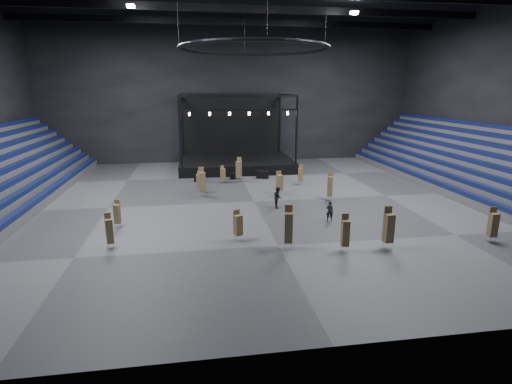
{
  "coord_description": "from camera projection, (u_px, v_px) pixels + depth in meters",
  "views": [
    {
      "loc": [
        -5.11,
        -33.99,
        9.83
      ],
      "look_at": [
        -0.14,
        -2.0,
        1.4
      ],
      "focal_mm": 28.0,
      "sensor_mm": 36.0,
      "label": 1
    }
  ],
  "objects": [
    {
      "name": "chair_stack_3",
      "position": [
        117.0,
        213.0,
        28.77
      ],
      "size": [
        0.47,
        0.47,
        2.09
      ],
      "rotation": [
        0.0,
        0.0,
        -0.16
      ],
      "color": "silver",
      "rests_on": "floor"
    },
    {
      "name": "chair_stack_8",
      "position": [
        345.0,
        232.0,
        24.54
      ],
      "size": [
        0.48,
        0.48,
        2.41
      ],
      "rotation": [
        0.0,
        0.0,
        -0.08
      ],
      "color": "silver",
      "rests_on": "floor"
    },
    {
      "name": "flight_case_mid",
      "position": [
        235.0,
        176.0,
        44.61
      ],
      "size": [
        1.15,
        0.76,
        0.7
      ],
      "primitive_type": "cube",
      "rotation": [
        0.0,
        0.0,
        0.23
      ],
      "color": "black",
      "rests_on": "floor"
    },
    {
      "name": "truss_ring",
      "position": [
        254.0,
        48.0,
        32.46
      ],
      "size": [
        12.3,
        12.3,
        5.15
      ],
      "color": "black",
      "rests_on": "ceiling"
    },
    {
      "name": "stage",
      "position": [
        235.0,
        156.0,
        50.9
      ],
      "size": [
        14.0,
        10.0,
        9.2
      ],
      "color": "black",
      "rests_on": "floor"
    },
    {
      "name": "chair_stack_2",
      "position": [
        330.0,
        186.0,
        35.81
      ],
      "size": [
        0.59,
        0.59,
        2.64
      ],
      "rotation": [
        0.0,
        0.0,
        -0.32
      ],
      "color": "silver",
      "rests_on": "floor"
    },
    {
      "name": "chair_stack_1",
      "position": [
        109.0,
        231.0,
        25.03
      ],
      "size": [
        0.53,
        0.53,
        2.31
      ],
      "rotation": [
        0.0,
        0.0,
        0.36
      ],
      "color": "silver",
      "rests_on": "floor"
    },
    {
      "name": "man_center",
      "position": [
        330.0,
        211.0,
        30.31
      ],
      "size": [
        0.65,
        0.52,
        1.56
      ],
      "primitive_type": "imported",
      "rotation": [
        0.0,
        0.0,
        2.86
      ],
      "color": "black",
      "rests_on": "floor"
    },
    {
      "name": "flight_case_right",
      "position": [
        262.0,
        175.0,
        44.84
      ],
      "size": [
        1.47,
        1.13,
        0.87
      ],
      "primitive_type": "cube",
      "rotation": [
        0.0,
        0.0,
        -0.42
      ],
      "color": "black",
      "rests_on": "floor"
    },
    {
      "name": "chair_stack_12",
      "position": [
        239.0,
        169.0,
        42.98
      ],
      "size": [
        0.7,
        0.7,
        2.68
      ],
      "rotation": [
        0.0,
        0.0,
        -0.43
      ],
      "color": "silver",
      "rests_on": "floor"
    },
    {
      "name": "flight_case_left",
      "position": [
        200.0,
        178.0,
        43.3
      ],
      "size": [
        1.23,
        0.84,
        0.74
      ],
      "primitive_type": "cube",
      "rotation": [
        0.0,
        0.0,
        -0.28
      ],
      "color": "black",
      "rests_on": "floor"
    },
    {
      "name": "chair_stack_5",
      "position": [
        238.0,
        224.0,
        26.31
      ],
      "size": [
        0.63,
        0.63,
        2.1
      ],
      "rotation": [
        0.0,
        0.0,
        0.42
      ],
      "color": "silver",
      "rests_on": "floor"
    },
    {
      "name": "chair_stack_6",
      "position": [
        301.0,
        174.0,
        41.84
      ],
      "size": [
        0.61,
        0.61,
        2.09
      ],
      "rotation": [
        0.0,
        0.0,
        -0.38
      ],
      "color": "silver",
      "rests_on": "floor"
    },
    {
      "name": "chair_stack_11",
      "position": [
        280.0,
        182.0,
        37.7
      ],
      "size": [
        0.65,
        0.65,
        2.29
      ],
      "rotation": [
        0.0,
        0.0,
        0.25
      ],
      "color": "silver",
      "rests_on": "floor"
    },
    {
      "name": "wall_back",
      "position": [
        231.0,
        95.0,
        53.55
      ],
      "size": [
        50.0,
        0.2,
        18.0
      ],
      "primitive_type": "cube",
      "color": "black",
      "rests_on": "ground"
    },
    {
      "name": "chair_stack_13",
      "position": [
        223.0,
        174.0,
        42.53
      ],
      "size": [
        0.56,
        0.56,
        1.85
      ],
      "rotation": [
        0.0,
        0.0,
        0.42
      ],
      "color": "silver",
      "rests_on": "floor"
    },
    {
      "name": "wall_front",
      "position": [
        347.0,
        114.0,
        13.39
      ],
      "size": [
        50.0,
        0.2,
        18.0
      ],
      "primitive_type": "cube",
      "color": "black",
      "rests_on": "ground"
    },
    {
      "name": "chair_stack_10",
      "position": [
        202.0,
        182.0,
        37.1
      ],
      "size": [
        0.65,
        0.65,
        2.76
      ],
      "rotation": [
        0.0,
        0.0,
        0.25
      ],
      "color": "silver",
      "rests_on": "floor"
    },
    {
      "name": "floor",
      "position": [
        254.0,
        201.0,
        35.74
      ],
      "size": [
        50.0,
        50.0,
        0.0
      ],
      "primitive_type": "plane",
      "color": "#4A4A4C",
      "rests_on": "ground"
    },
    {
      "name": "bleachers_right",
      "position": [
        487.0,
        174.0,
        38.71
      ],
      "size": [
        7.2,
        40.0,
        6.4
      ],
      "color": "#525255",
      "rests_on": "floor"
    },
    {
      "name": "crew_member",
      "position": [
        278.0,
        197.0,
        33.69
      ],
      "size": [
        0.83,
        0.99,
        1.8
      ],
      "primitive_type": "imported",
      "rotation": [
        0.0,
        0.0,
        1.38
      ],
      "color": "black",
      "rests_on": "floor"
    },
    {
      "name": "chair_stack_7",
      "position": [
        493.0,
        224.0,
        26.05
      ],
      "size": [
        0.54,
        0.54,
        2.36
      ],
      "rotation": [
        0.0,
        0.0,
        -0.13
      ],
      "color": "silver",
      "rests_on": "floor"
    },
    {
      "name": "chair_stack_0",
      "position": [
        199.0,
        181.0,
        38.87
      ],
      "size": [
        0.56,
        0.56,
        2.06
      ],
      "rotation": [
        0.0,
        0.0,
        -0.24
      ],
      "color": "silver",
      "rests_on": "floor"
    },
    {
      "name": "chair_stack_4",
      "position": [
        389.0,
        227.0,
        24.91
      ],
      "size": [
        0.58,
        0.58,
        2.74
      ],
      "rotation": [
        0.0,
        0.0,
        0.07
      ],
      "color": "silver",
      "rests_on": "floor"
    },
    {
      "name": "chair_stack_9",
      "position": [
        289.0,
        227.0,
        24.95
      ],
      "size": [
        0.58,
        0.58,
        2.82
      ],
      "rotation": [
        0.0,
        0.0,
        -0.19
      ],
      "color": "silver",
      "rests_on": "floor"
    }
  ]
}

